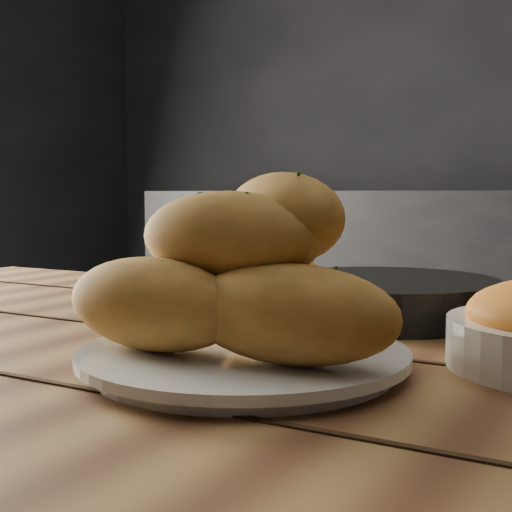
{
  "coord_description": "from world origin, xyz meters",
  "views": [
    {
      "loc": [
        0.6,
        -1.1,
        0.89
      ],
      "look_at": [
        0.31,
        -0.6,
        0.84
      ],
      "focal_mm": 50.0,
      "sensor_mm": 36.0,
      "label": 1
    }
  ],
  "objects_px": {
    "plate": "(243,359)",
    "skillet": "(386,297)",
    "bread_rolls": "(244,273)",
    "table": "(234,480)"
  },
  "relations": [
    {
      "from": "plate",
      "to": "bread_rolls",
      "type": "relative_size",
      "value": 0.91
    },
    {
      "from": "bread_rolls",
      "to": "table",
      "type": "bearing_deg",
      "value": -138.4
    },
    {
      "from": "skillet",
      "to": "bread_rolls",
      "type": "bearing_deg",
      "value": -93.61
    },
    {
      "from": "plate",
      "to": "skillet",
      "type": "relative_size",
      "value": 0.68
    },
    {
      "from": "plate",
      "to": "skillet",
      "type": "distance_m",
      "value": 0.29
    },
    {
      "from": "plate",
      "to": "skillet",
      "type": "height_order",
      "value": "skillet"
    },
    {
      "from": "table",
      "to": "plate",
      "type": "height_order",
      "value": "plate"
    },
    {
      "from": "table",
      "to": "skillet",
      "type": "distance_m",
      "value": 0.31
    },
    {
      "from": "table",
      "to": "skillet",
      "type": "xyz_separation_m",
      "value": [
        0.02,
        0.29,
        0.11
      ]
    },
    {
      "from": "table",
      "to": "plate",
      "type": "bearing_deg",
      "value": 15.13
    }
  ]
}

